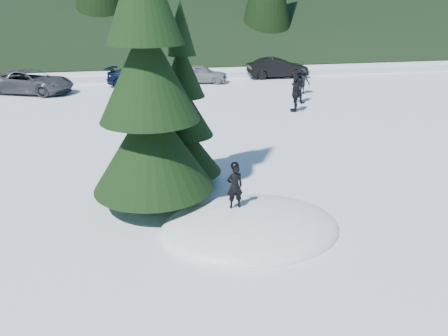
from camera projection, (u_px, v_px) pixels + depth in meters
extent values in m
plane|color=white|center=(250.00, 229.00, 10.76)|extent=(200.00, 200.00, 0.00)
ellipsoid|color=white|center=(250.00, 229.00, 10.76)|extent=(4.48, 3.52, 0.96)
cylinder|color=#322110|center=(154.00, 182.00, 11.73)|extent=(0.38, 0.38, 1.40)
cone|color=black|center=(152.00, 144.00, 11.34)|extent=(3.20, 3.20, 2.46)
cone|color=black|center=(148.00, 71.00, 10.68)|extent=(2.54, 2.54, 2.46)
cylinder|color=#322110|center=(185.00, 168.00, 13.28)|extent=(0.26, 0.26, 1.00)
cone|color=black|center=(184.00, 148.00, 13.04)|extent=(2.20, 2.20, 1.52)
cone|color=black|center=(183.00, 110.00, 12.63)|extent=(1.75, 1.75, 1.52)
cone|color=black|center=(182.00, 70.00, 12.22)|extent=(1.29, 1.29, 1.52)
cone|color=black|center=(180.00, 27.00, 11.81)|extent=(0.84, 0.84, 1.52)
imported|color=black|center=(235.00, 186.00, 10.61)|extent=(0.43, 0.30, 1.12)
imported|color=black|center=(298.00, 86.00, 23.92)|extent=(1.12, 1.13, 1.84)
imported|color=black|center=(295.00, 94.00, 21.99)|extent=(0.66, 1.11, 1.77)
imported|color=black|center=(302.00, 81.00, 26.25)|extent=(1.05, 0.68, 1.52)
imported|color=#47484E|center=(31.00, 82.00, 26.39)|extent=(5.60, 4.26, 1.41)
imported|color=black|center=(141.00, 77.00, 28.40)|extent=(4.79, 3.30, 1.29)
imported|color=gray|center=(200.00, 74.00, 29.88)|extent=(3.98, 2.39, 1.27)
imported|color=black|center=(277.00, 68.00, 31.87)|extent=(4.42, 1.59, 1.45)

